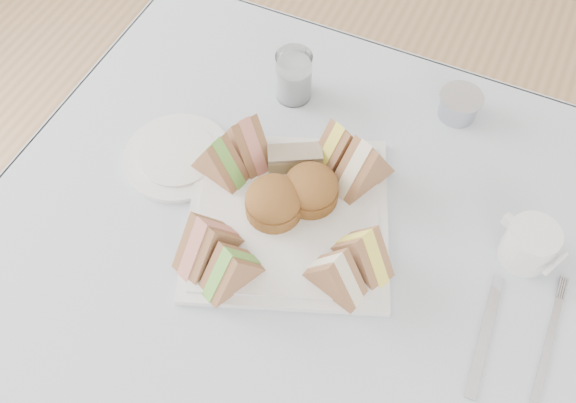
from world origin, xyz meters
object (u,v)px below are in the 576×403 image
at_px(table, 295,371).
at_px(serving_plate, 288,217).
at_px(water_glass, 294,76).
at_px(creamer_jug, 529,244).

xyz_separation_m(table, serving_plate, (-0.06, 0.10, 0.38)).
xyz_separation_m(serving_plate, water_glass, (-0.10, 0.23, 0.04)).
bearing_deg(creamer_jug, water_glass, -174.10).
xyz_separation_m(water_glass, creamer_jug, (0.44, -0.14, -0.01)).
distance_m(serving_plate, creamer_jug, 0.35).
relative_size(table, serving_plate, 3.00).
distance_m(table, creamer_jug, 0.53).
bearing_deg(table, creamer_jug, 33.60).
height_order(serving_plate, water_glass, water_glass).
bearing_deg(water_glass, table, -64.36).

